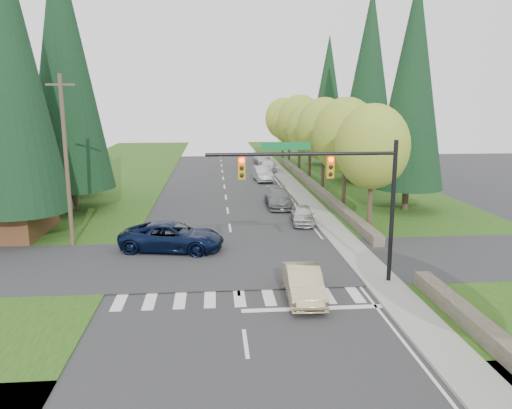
{
  "coord_description": "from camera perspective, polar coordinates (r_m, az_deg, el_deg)",
  "views": [
    {
      "loc": [
        -1.03,
        -17.45,
        8.58
      ],
      "look_at": [
        1.3,
        9.85,
        2.8
      ],
      "focal_mm": 35.0,
      "sensor_mm": 36.0,
      "label": 1
    }
  ],
  "objects": [
    {
      "name": "stone_wall_north",
      "position": [
        49.11,
        6.51,
        2.18
      ],
      "size": [
        0.7,
        40.0,
        0.7
      ],
      "primitive_type": "cube",
      "color": "#4C4438",
      "rests_on": "ground"
    },
    {
      "name": "decid_tree_0",
      "position": [
        33.2,
        13.17,
        6.45
      ],
      "size": [
        4.8,
        4.8,
        8.37
      ],
      "color": "#38281C",
      "rests_on": "ground"
    },
    {
      "name": "parked_car_b",
      "position": [
        40.56,
        2.62,
        0.73
      ],
      "size": [
        2.07,
        5.0,
        1.45
      ],
      "primitive_type": "imported",
      "rotation": [
        0.0,
        0.0,
        -0.01
      ],
      "color": "slate",
      "rests_on": "ground"
    },
    {
      "name": "decid_tree_6",
      "position": [
        74.21,
        3.1,
        9.79
      ],
      "size": [
        5.2,
        5.2,
        8.86
      ],
      "color": "#38281C",
      "rests_on": "ground"
    },
    {
      "name": "parked_car_e",
      "position": [
        67.58,
        0.79,
        5.23
      ],
      "size": [
        2.47,
        5.14,
        1.44
      ],
      "primitive_type": "imported",
      "rotation": [
        0.0,
        0.0,
        0.09
      ],
      "color": "#BCBDC2",
      "rests_on": "ground"
    },
    {
      "name": "parked_car_c",
      "position": [
        53.55,
        0.78,
        3.53
      ],
      "size": [
        1.99,
        4.83,
        1.55
      ],
      "primitive_type": "imported",
      "rotation": [
        0.0,
        0.0,
        0.07
      ],
      "color": "#BABBC0",
      "rests_on": "ground"
    },
    {
      "name": "decid_tree_4",
      "position": [
        60.39,
        5.04,
        9.47
      ],
      "size": [
        5.4,
        5.4,
        9.18
      ],
      "color": "#38281C",
      "rests_on": "ground"
    },
    {
      "name": "decid_tree_3",
      "position": [
        53.52,
        6.22,
        8.72
      ],
      "size": [
        5.0,
        5.0,
        8.55
      ],
      "color": "#38281C",
      "rests_on": "ground"
    },
    {
      "name": "decid_tree_2",
      "position": [
        46.64,
        7.76,
        8.54
      ],
      "size": [
        5.0,
        5.0,
        8.82
      ],
      "color": "#38281C",
      "rests_on": "ground"
    },
    {
      "name": "grass_east",
      "position": [
        40.89,
        15.31,
        -0.59
      ],
      "size": [
        14.0,
        110.0,
        0.06
      ],
      "primitive_type": "cube",
      "color": "#214412",
      "rests_on": "ground"
    },
    {
      "name": "cross_street",
      "position": [
        26.87,
        -2.44,
        -6.72
      ],
      "size": [
        120.0,
        8.0,
        0.1
      ],
      "primitive_type": "cube",
      "color": "#28282B",
      "rests_on": "ground"
    },
    {
      "name": "curb_east",
      "position": [
        40.97,
        5.18,
        -0.13
      ],
      "size": [
        0.2,
        80.0,
        0.13
      ],
      "primitive_type": "cube",
      "color": "gray",
      "rests_on": "ground"
    },
    {
      "name": "conifer_w_e",
      "position": [
        47.29,
        -21.38,
        13.19
      ],
      "size": [
        5.78,
        5.78,
        18.8
      ],
      "color": "#38281C",
      "rests_on": "ground"
    },
    {
      "name": "grass_west",
      "position": [
        40.23,
        -22.07,
        -1.25
      ],
      "size": [
        14.0,
        110.0,
        0.06
      ],
      "primitive_type": "cube",
      "color": "#214412",
      "rests_on": "ground"
    },
    {
      "name": "decid_tree_1",
      "position": [
        39.91,
        10.23,
        7.73
      ],
      "size": [
        5.2,
        5.2,
        8.8
      ],
      "color": "#38281C",
      "rests_on": "ground"
    },
    {
      "name": "sidewalk_east",
      "position": [
        41.13,
        6.35,
        -0.11
      ],
      "size": [
        1.8,
        80.0,
        0.13
      ],
      "primitive_type": "cube",
      "color": "gray",
      "rests_on": "ground"
    },
    {
      "name": "conifer_e_b",
      "position": [
        53.93,
        12.8,
        13.97
      ],
      "size": [
        6.12,
        6.12,
        19.8
      ],
      "color": "#38281C",
      "rests_on": "ground"
    },
    {
      "name": "conifer_e_c",
      "position": [
        67.16,
        8.25,
        12.39
      ],
      "size": [
        5.1,
        5.1,
        16.8
      ],
      "color": "#38281C",
      "rests_on": "ground"
    },
    {
      "name": "decid_tree_5",
      "position": [
        67.28,
        3.84,
        9.28
      ],
      "size": [
        4.8,
        4.8,
        8.3
      ],
      "color": "#38281C",
      "rests_on": "ground"
    },
    {
      "name": "conifer_w_a",
      "position": [
        33.72,
        -26.56,
        14.46
      ],
      "size": [
        6.12,
        6.12,
        19.8
      ],
      "color": "#38281C",
      "rests_on": "ground"
    },
    {
      "name": "stone_wall_south",
      "position": [
        19.21,
        26.77,
        -14.81
      ],
      "size": [
        0.7,
        14.0,
        0.7
      ],
      "primitive_type": "cube",
      "color": "#4C4438",
      "rests_on": "ground"
    },
    {
      "name": "ground",
      "position": [
        19.47,
        -1.39,
        -14.23
      ],
      "size": [
        120.0,
        120.0,
        0.0
      ],
      "primitive_type": "plane",
      "color": "#28282B",
      "rests_on": "ground"
    },
    {
      "name": "conifer_w_c",
      "position": [
        41.04,
        -21.12,
        14.93
      ],
      "size": [
        6.46,
        6.46,
        20.8
      ],
      "color": "#38281C",
      "rests_on": "ground"
    },
    {
      "name": "traffic_signal",
      "position": [
        22.88,
        8.84,
        2.73
      ],
      "size": [
        8.7,
        0.37,
        6.8
      ],
      "color": "black",
      "rests_on": "ground"
    },
    {
      "name": "conifer_e_a",
      "position": [
        40.37,
        17.45,
        13.1
      ],
      "size": [
        5.44,
        5.44,
        17.8
      ],
      "color": "#38281C",
      "rests_on": "ground"
    },
    {
      "name": "suv_navy",
      "position": [
        29.2,
        -9.54,
        -3.67
      ],
      "size": [
        6.33,
        3.81,
        1.64
      ],
      "primitive_type": "imported",
      "rotation": [
        0.0,
        0.0,
        1.38
      ],
      "color": "black",
      "rests_on": "ground"
    },
    {
      "name": "utility_pole",
      "position": [
        30.83,
        -20.86,
        4.73
      ],
      "size": [
        1.6,
        0.24,
        10.0
      ],
      "color": "#473828",
      "rests_on": "ground"
    },
    {
      "name": "parked_car_d",
      "position": [
        60.43,
        1.47,
        4.47
      ],
      "size": [
        2.25,
        4.65,
        1.53
      ],
      "primitive_type": "imported",
      "rotation": [
        0.0,
        0.0,
        -0.1
      ],
      "color": "silver",
      "rests_on": "ground"
    },
    {
      "name": "parked_car_a",
      "position": [
        35.19,
        5.35,
        -1.18
      ],
      "size": [
        1.87,
        3.9,
        1.29
      ],
      "primitive_type": "imported",
      "rotation": [
        0.0,
        0.0,
        -0.09
      ],
      "color": "silver",
      "rests_on": "ground"
    },
    {
      "name": "sedan_champagne",
      "position": [
        22.15,
        5.44,
        -8.97
      ],
      "size": [
        1.62,
        4.32,
        1.41
      ],
      "primitive_type": "imported",
      "rotation": [
        0.0,
        0.0,
        -0.03
      ],
      "color": "#CCB788",
      "rests_on": "ground"
    }
  ]
}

